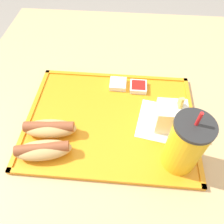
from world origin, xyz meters
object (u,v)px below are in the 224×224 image
(hot_dog_far, at_px, (44,150))
(sauce_cup_mayo, at_px, (119,84))
(hot_dog_near, at_px, (51,128))
(fries_carton, at_px, (172,116))
(soda_cup, at_px, (187,145))
(sauce_cup_ketchup, at_px, (139,87))

(hot_dog_far, xyz_separation_m, sauce_cup_mayo, (-0.16, -0.25, -0.01))
(hot_dog_near, relative_size, fries_carton, 1.26)
(fries_carton, height_order, sauce_cup_mayo, fries_carton)
(soda_cup, bearing_deg, fries_carton, -81.28)
(soda_cup, relative_size, fries_carton, 1.67)
(hot_dog_near, xyz_separation_m, fries_carton, (-0.31, -0.05, 0.02))
(hot_dog_far, distance_m, fries_carton, 0.33)
(soda_cup, distance_m, fries_carton, 0.11)
(hot_dog_far, distance_m, hot_dog_near, 0.06)
(hot_dog_far, relative_size, hot_dog_near, 1.03)
(fries_carton, bearing_deg, soda_cup, 98.72)
(hot_dog_near, distance_m, fries_carton, 0.32)
(sauce_cup_mayo, bearing_deg, hot_dog_far, 57.12)
(hot_dog_far, height_order, sauce_cup_mayo, hot_dog_far)
(sauce_cup_mayo, bearing_deg, sauce_cup_ketchup, 173.59)
(soda_cup, distance_m, sauce_cup_ketchup, 0.27)
(hot_dog_far, height_order, hot_dog_near, same)
(soda_cup, relative_size, sauce_cup_ketchup, 3.72)
(hot_dog_far, bearing_deg, sauce_cup_mayo, -122.88)
(hot_dog_far, xyz_separation_m, hot_dog_near, (-0.00, -0.06, 0.00))
(hot_dog_far, height_order, fries_carton, fries_carton)
(soda_cup, distance_m, sauce_cup_mayo, 0.30)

